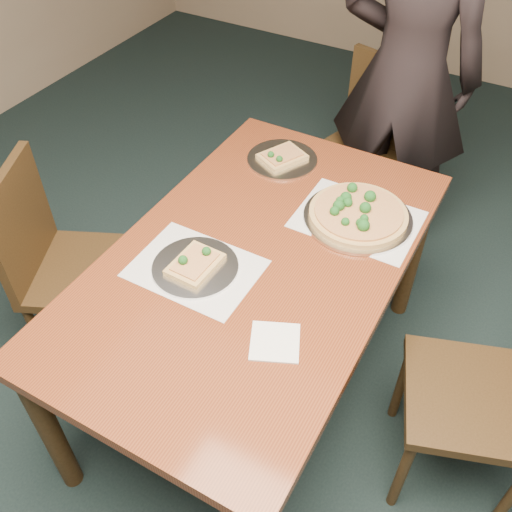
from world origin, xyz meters
The scene contains 12 objects.
room_shell centered at (0.00, 0.00, 1.74)m, with size 8.00×8.00×8.00m.
dining_table centered at (-0.37, 0.83, 0.66)m, with size 0.90×1.50×0.75m.
chair_far centered at (-0.40, 2.00, 0.52)m, with size 0.52×0.52×0.91m.
chair_left centered at (-1.14, 0.65, 0.52)m, with size 0.56×0.56×0.91m.
chair_right centered at (0.48, 0.88, 0.52)m, with size 0.53×0.53×0.91m.
diner centered at (-0.28, 2.02, 0.90)m, with size 0.65×0.43×1.79m, color black.
placemat_main centered at (-0.15, 1.16, 0.75)m, with size 0.42×0.32×0.00m, color white.
placemat_near centered at (-0.51, 0.68, 0.75)m, with size 0.40×0.30×0.00m, color white.
pizza_pan centered at (-0.15, 1.16, 0.77)m, with size 0.38×0.38×0.07m.
slice_plate_near centered at (-0.51, 0.68, 0.76)m, with size 0.28×0.28×0.06m.
slice_plate_far centered at (-0.55, 1.36, 0.76)m, with size 0.28×0.28×0.05m.
napkin centered at (-0.15, 0.54, 0.75)m, with size 0.14×0.14×0.01m, color white.
Camera 1 is at (0.29, -0.35, 2.07)m, focal length 40.00 mm.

